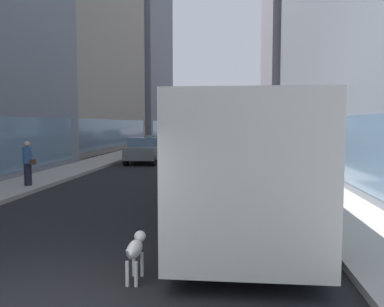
{
  "coord_description": "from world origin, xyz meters",
  "views": [
    {
      "loc": [
        2.55,
        -4.58,
        2.55
      ],
      "look_at": [
        1.12,
        9.78,
        1.4
      ],
      "focal_mm": 36.51,
      "sensor_mm": 36.0,
      "label": 1
    }
  ],
  "objects_px": {
    "car_silver_sedan": "(205,155)",
    "car_grey_wagon": "(145,150)",
    "car_blue_hatchback": "(233,136)",
    "transit_bus": "(240,150)",
    "pedestrian_with_handbag": "(28,163)",
    "car_white_van": "(188,136)",
    "dalmatian_dog": "(136,249)",
    "car_yellow_taxi": "(158,146)",
    "car_red_coupe": "(177,140)"
  },
  "relations": [
    {
      "from": "transit_bus",
      "to": "car_blue_hatchback",
      "type": "distance_m",
      "value": 38.94
    },
    {
      "from": "car_red_coupe",
      "to": "car_blue_hatchback",
      "type": "height_order",
      "value": "same"
    },
    {
      "from": "car_red_coupe",
      "to": "car_grey_wagon",
      "type": "relative_size",
      "value": 1.01
    },
    {
      "from": "car_yellow_taxi",
      "to": "dalmatian_dog",
      "type": "xyz_separation_m",
      "value": [
        3.83,
        -22.43,
        -0.31
      ]
    },
    {
      "from": "car_white_van",
      "to": "dalmatian_dog",
      "type": "xyz_separation_m",
      "value": [
        3.83,
        -42.86,
        -0.31
      ]
    },
    {
      "from": "car_white_van",
      "to": "car_grey_wagon",
      "type": "distance_m",
      "value": 24.91
    },
    {
      "from": "car_white_van",
      "to": "dalmatian_dog",
      "type": "distance_m",
      "value": 43.04
    },
    {
      "from": "car_red_coupe",
      "to": "car_silver_sedan",
      "type": "bearing_deg",
      "value": -77.8
    },
    {
      "from": "car_red_coupe",
      "to": "car_yellow_taxi",
      "type": "xyz_separation_m",
      "value": [
        0.0,
        -10.47,
        0.0
      ]
    },
    {
      "from": "car_red_coupe",
      "to": "car_silver_sedan",
      "type": "distance_m",
      "value": 18.93
    },
    {
      "from": "car_blue_hatchback",
      "to": "car_white_van",
      "type": "bearing_deg",
      "value": -168.36
    },
    {
      "from": "car_yellow_taxi",
      "to": "car_blue_hatchback",
      "type": "height_order",
      "value": "same"
    },
    {
      "from": "pedestrian_with_handbag",
      "to": "car_grey_wagon",
      "type": "bearing_deg",
      "value": 76.66
    },
    {
      "from": "car_red_coupe",
      "to": "car_white_van",
      "type": "bearing_deg",
      "value": 90.0
    },
    {
      "from": "car_silver_sedan",
      "to": "car_blue_hatchback",
      "type": "relative_size",
      "value": 1.05
    },
    {
      "from": "car_silver_sedan",
      "to": "car_blue_hatchback",
      "type": "height_order",
      "value": "same"
    },
    {
      "from": "car_white_van",
      "to": "dalmatian_dog",
      "type": "height_order",
      "value": "car_white_van"
    },
    {
      "from": "car_red_coupe",
      "to": "car_grey_wagon",
      "type": "distance_m",
      "value": 14.95
    },
    {
      "from": "car_yellow_taxi",
      "to": "pedestrian_with_handbag",
      "type": "relative_size",
      "value": 2.38
    },
    {
      "from": "car_white_van",
      "to": "car_grey_wagon",
      "type": "height_order",
      "value": "same"
    },
    {
      "from": "car_white_van",
      "to": "car_grey_wagon",
      "type": "relative_size",
      "value": 1.1
    },
    {
      "from": "transit_bus",
      "to": "dalmatian_dog",
      "type": "relative_size",
      "value": 11.98
    },
    {
      "from": "car_yellow_taxi",
      "to": "pedestrian_with_handbag",
      "type": "height_order",
      "value": "pedestrian_with_handbag"
    },
    {
      "from": "car_red_coupe",
      "to": "car_silver_sedan",
      "type": "xyz_separation_m",
      "value": [
        4.0,
        -18.5,
        0.01
      ]
    },
    {
      "from": "car_blue_hatchback",
      "to": "car_silver_sedan",
      "type": "bearing_deg",
      "value": -93.09
    },
    {
      "from": "car_grey_wagon",
      "to": "car_blue_hatchback",
      "type": "relative_size",
      "value": 0.87
    },
    {
      "from": "transit_bus",
      "to": "car_white_van",
      "type": "relative_size",
      "value": 2.65
    },
    {
      "from": "car_silver_sedan",
      "to": "car_white_van",
      "type": "height_order",
      "value": "same"
    },
    {
      "from": "car_white_van",
      "to": "car_blue_hatchback",
      "type": "relative_size",
      "value": 0.95
    },
    {
      "from": "transit_bus",
      "to": "pedestrian_with_handbag",
      "type": "xyz_separation_m",
      "value": [
        -7.95,
        2.95,
        -0.76
      ]
    },
    {
      "from": "car_blue_hatchback",
      "to": "dalmatian_dog",
      "type": "distance_m",
      "value": 44.05
    },
    {
      "from": "car_silver_sedan",
      "to": "car_grey_wagon",
      "type": "relative_size",
      "value": 1.21
    },
    {
      "from": "car_silver_sedan",
      "to": "transit_bus",
      "type": "bearing_deg",
      "value": -80.25
    },
    {
      "from": "car_white_van",
      "to": "car_blue_hatchback",
      "type": "xyz_separation_m",
      "value": [
        5.6,
        1.15,
        0.0
      ]
    },
    {
      "from": "car_grey_wagon",
      "to": "car_blue_hatchback",
      "type": "xyz_separation_m",
      "value": [
        5.6,
        26.06,
        0.0
      ]
    },
    {
      "from": "transit_bus",
      "to": "car_grey_wagon",
      "type": "bearing_deg",
      "value": 113.52
    },
    {
      "from": "car_grey_wagon",
      "to": "dalmatian_dog",
      "type": "height_order",
      "value": "car_grey_wagon"
    },
    {
      "from": "car_yellow_taxi",
      "to": "car_grey_wagon",
      "type": "relative_size",
      "value": 1.02
    },
    {
      "from": "transit_bus",
      "to": "car_white_van",
      "type": "bearing_deg",
      "value": 98.43
    },
    {
      "from": "dalmatian_dog",
      "to": "car_silver_sedan",
      "type": "bearing_deg",
      "value": 89.32
    },
    {
      "from": "transit_bus",
      "to": "car_yellow_taxi",
      "type": "distance_m",
      "value": 18.25
    },
    {
      "from": "car_red_coupe",
      "to": "car_silver_sedan",
      "type": "height_order",
      "value": "same"
    },
    {
      "from": "car_silver_sedan",
      "to": "dalmatian_dog",
      "type": "relative_size",
      "value": 4.98
    },
    {
      "from": "car_blue_hatchback",
      "to": "pedestrian_with_handbag",
      "type": "xyz_separation_m",
      "value": [
        -7.95,
        -35.98,
        0.19
      ]
    },
    {
      "from": "dalmatian_dog",
      "to": "car_grey_wagon",
      "type": "bearing_deg",
      "value": 102.04
    },
    {
      "from": "car_red_coupe",
      "to": "car_yellow_taxi",
      "type": "height_order",
      "value": "same"
    },
    {
      "from": "transit_bus",
      "to": "car_white_van",
      "type": "distance_m",
      "value": 38.2
    },
    {
      "from": "transit_bus",
      "to": "car_grey_wagon",
      "type": "relative_size",
      "value": 2.91
    },
    {
      "from": "car_yellow_taxi",
      "to": "car_blue_hatchback",
      "type": "bearing_deg",
      "value": 75.45
    },
    {
      "from": "car_yellow_taxi",
      "to": "dalmatian_dog",
      "type": "height_order",
      "value": "car_yellow_taxi"
    }
  ]
}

